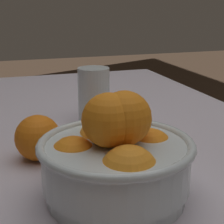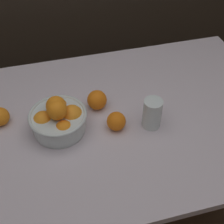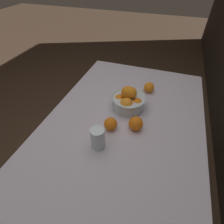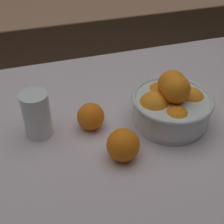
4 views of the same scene
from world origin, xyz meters
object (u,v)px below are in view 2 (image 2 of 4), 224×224
at_px(fruit_bowl, 59,119).
at_px(orange_loose_near_bowl, 0,117).
at_px(orange_loose_aside, 97,100).
at_px(juice_glass, 152,114).
at_px(orange_loose_front, 116,121).

bearing_deg(fruit_bowl, orange_loose_near_bowl, 156.92).
bearing_deg(fruit_bowl, orange_loose_aside, 27.73).
distance_m(fruit_bowl, juice_glass, 0.34).
bearing_deg(orange_loose_aside, orange_loose_front, -71.29).
relative_size(fruit_bowl, juice_glass, 1.76).
height_order(fruit_bowl, orange_loose_near_bowl, fruit_bowl).
xyz_separation_m(orange_loose_near_bowl, orange_loose_front, (0.42, -0.14, 0.00)).
height_order(orange_loose_near_bowl, orange_loose_front, same).
xyz_separation_m(fruit_bowl, juice_glass, (0.34, -0.06, -0.00)).
xyz_separation_m(juice_glass, orange_loose_near_bowl, (-0.55, 0.15, -0.02)).
distance_m(orange_loose_near_bowl, orange_loose_front, 0.44).
distance_m(fruit_bowl, orange_loose_near_bowl, 0.23).
xyz_separation_m(fruit_bowl, orange_loose_near_bowl, (-0.21, 0.09, -0.02)).
xyz_separation_m(orange_loose_front, orange_loose_aside, (-0.04, 0.13, 0.00)).
bearing_deg(juice_glass, orange_loose_front, 172.27).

